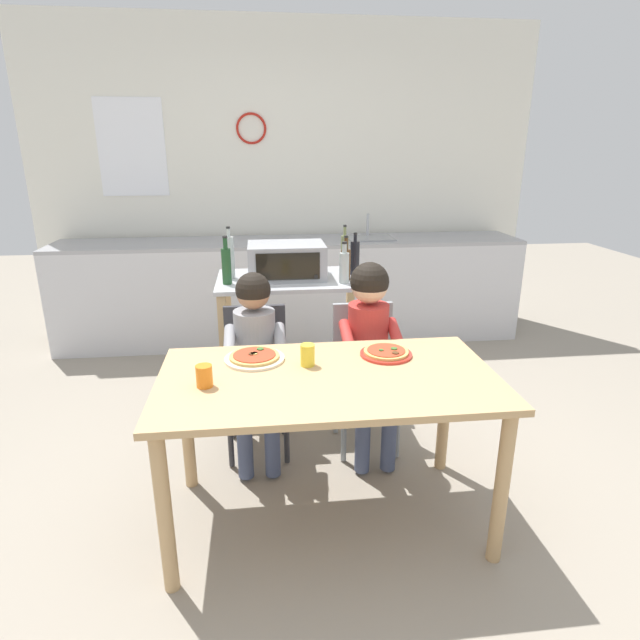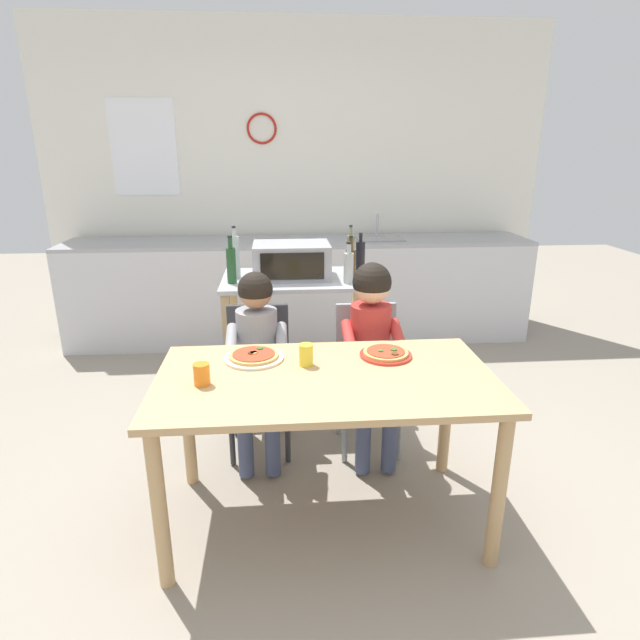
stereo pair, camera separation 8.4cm
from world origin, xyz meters
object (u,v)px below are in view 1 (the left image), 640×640
(bottle_tall_green_wine, at_px, (226,265))
(drinking_cup_yellow, at_px, (308,355))
(dining_chair_left, at_px, (256,369))
(drinking_cup_orange, at_px, (204,376))
(bottle_brown_beer, at_px, (345,252))
(bottle_clear_vinegar, at_px, (355,257))
(bottle_dark_olive_oil, at_px, (344,266))
(pizza_plate_cream, at_px, (255,357))
(kitchen_island_cart, at_px, (292,322))
(dining_table, at_px, (328,396))
(bottle_squat_spirits, at_px, (346,263))
(child_in_red_shirt, at_px, (370,336))
(toaster_oven, at_px, (286,261))
(child_in_grey_shirt, at_px, (255,347))
(pizza_plate_red_rimmed, at_px, (386,353))
(dining_chair_right, at_px, (365,365))
(bottle_slim_sauce, at_px, (230,257))

(bottle_tall_green_wine, height_order, drinking_cup_yellow, bottle_tall_green_wine)
(dining_chair_left, bearing_deg, drinking_cup_orange, -105.40)
(bottle_brown_beer, height_order, drinking_cup_yellow, bottle_brown_beer)
(bottle_brown_beer, bearing_deg, bottle_clear_vinegar, -73.71)
(bottle_clear_vinegar, bearing_deg, bottle_dark_olive_oil, -116.30)
(bottle_clear_vinegar, bearing_deg, pizza_plate_cream, -122.59)
(kitchen_island_cart, distance_m, pizza_plate_cream, 1.01)
(drinking_cup_yellow, distance_m, drinking_cup_orange, 0.47)
(dining_table, distance_m, drinking_cup_orange, 0.53)
(bottle_tall_green_wine, bearing_deg, bottle_squat_spirits, 2.75)
(bottle_clear_vinegar, xyz_separation_m, child_in_red_shirt, (-0.03, -0.67, -0.29))
(toaster_oven, bearing_deg, bottle_clear_vinegar, 2.93)
(bottle_brown_beer, xyz_separation_m, child_in_grey_shirt, (-0.60, -0.80, -0.34))
(dining_chair_left, relative_size, drinking_cup_yellow, 8.22)
(bottle_dark_olive_oil, xyz_separation_m, dining_table, (-0.23, -1.01, -0.34))
(bottle_brown_beer, distance_m, bottle_tall_green_wine, 0.81)
(pizza_plate_red_rimmed, height_order, drinking_cup_orange, drinking_cup_orange)
(bottle_brown_beer, height_order, drinking_cup_orange, bottle_brown_beer)
(drinking_cup_orange, bearing_deg, dining_chair_right, 41.12)
(pizza_plate_cream, bearing_deg, bottle_dark_olive_oil, 55.90)
(bottle_clear_vinegar, height_order, child_in_grey_shirt, bottle_clear_vinegar)
(bottle_clear_vinegar, distance_m, child_in_red_shirt, 0.73)
(bottle_dark_olive_oil, bearing_deg, drinking_cup_yellow, -109.00)
(pizza_plate_red_rimmed, bearing_deg, dining_table, -147.28)
(bottle_squat_spirits, relative_size, child_in_grey_shirt, 0.26)
(dining_table, xyz_separation_m, drinking_cup_orange, (-0.51, -0.05, 0.14))
(drinking_cup_yellow, bearing_deg, bottle_slim_sauce, 109.08)
(kitchen_island_cart, xyz_separation_m, child_in_red_shirt, (0.38, -0.63, 0.12))
(bottle_clear_vinegar, xyz_separation_m, drinking_cup_orange, (-0.84, -1.26, -0.21))
(bottle_dark_olive_oil, xyz_separation_m, drinking_cup_orange, (-0.74, -1.06, -0.20))
(kitchen_island_cart, bearing_deg, pizza_plate_red_rimmed, -69.12)
(kitchen_island_cart, distance_m, drinking_cup_orange, 1.31)
(toaster_oven, xyz_separation_m, bottle_brown_beer, (0.39, 0.17, 0.01))
(bottle_squat_spirits, relative_size, bottle_slim_sauce, 0.84)
(bottle_slim_sauce, distance_m, drinking_cup_orange, 1.29)
(bottle_squat_spirits, xyz_separation_m, dining_chair_left, (-0.57, -0.42, -0.50))
(bottle_brown_beer, bearing_deg, dining_table, -101.99)
(bottle_squat_spirits, distance_m, drinking_cup_orange, 1.40)
(bottle_squat_spirits, distance_m, bottle_dark_olive_oil, 0.10)
(toaster_oven, distance_m, pizza_plate_cream, 1.03)
(dining_table, bearing_deg, toaster_oven, 95.07)
(bottle_dark_olive_oil, distance_m, child_in_grey_shirt, 0.77)
(child_in_grey_shirt, bearing_deg, kitchen_island_cart, 69.18)
(bottle_brown_beer, xyz_separation_m, dining_chair_left, (-0.60, -0.68, -0.52))
(bottle_tall_green_wine, xyz_separation_m, child_in_red_shirt, (0.77, -0.52, -0.29))
(kitchen_island_cart, relative_size, bottle_brown_beer, 3.12)
(bottle_squat_spirits, distance_m, dining_chair_left, 0.86)
(pizza_plate_cream, distance_m, pizza_plate_red_rimmed, 0.61)
(bottle_brown_beer, bearing_deg, drinking_cup_yellow, -106.40)
(kitchen_island_cart, relative_size, drinking_cup_yellow, 9.41)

